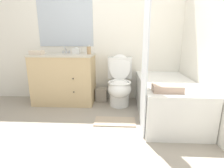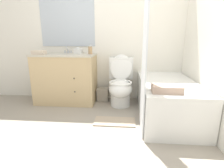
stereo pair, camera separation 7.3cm
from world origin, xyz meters
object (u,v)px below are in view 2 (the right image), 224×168
Objects in this scene: tissue_box at (78,51)px; bathtub at (167,99)px; soap_dispenser at (90,50)px; vanity_cabinet at (66,78)px; wastebasket at (103,94)px; hand_towel_folded at (39,52)px; bath_mat at (115,122)px; toilet at (121,85)px; bath_towel_folded at (167,89)px; sink_faucet at (68,51)px.

bathtub is at bearing -22.49° from tissue_box.
soap_dispenser reaches higher than bathtub.
bathtub is 9.36× the size of soap_dispenser.
vanity_cabinet reaches higher than wastebasket.
hand_towel_folded is 1.71m from bath_mat.
vanity_cabinet is at bearing 175.84° from toilet.
tissue_box reaches higher than bath_mat.
toilet is at bearing 120.66° from bath_towel_folded.
toilet is 0.97m from tissue_box.
toilet is 2.59× the size of bath_towel_folded.
bathtub is 2.61× the size of bath_mat.
bath_mat is at bearing 156.75° from bath_towel_folded.
vanity_cabinet reaches higher than bath_mat.
wastebasket is at bearing 151.07° from bathtub.
toilet is 1.47m from hand_towel_folded.
vanity_cabinet is 7.45× the size of sink_faucet.
hand_towel_folded is at bearing -177.51° from toilet.
bathtub is (0.70, -0.40, -0.09)m from toilet.
bath_towel_folded is (1.08, -1.03, -0.36)m from soap_dispenser.
sink_faucet is 0.25× the size of bath_mat.
toilet is at bearing 2.49° from hand_towel_folded.
bath_towel_folded is at bearing -43.44° from soap_dispenser.
sink_faucet is at bearing 163.49° from tissue_box.
toilet is (0.98, -0.27, -0.54)m from sink_faucet.
bathtub is 0.63m from bath_towel_folded.
vanity_cabinet is at bearing -177.99° from soap_dispenser.
soap_dispenser is 0.47× the size of bath_towel_folded.
soap_dispenser is at bearing 121.82° from bath_mat.
bathtub is 2.18m from hand_towel_folded.
tissue_box reaches higher than hand_towel_folded.
bathtub is at bearing 75.33° from bath_towel_folded.
sink_faucet is 0.49m from soap_dispenser.
soap_dispenser reaches higher than toilet.
soap_dispenser is at bearing 158.16° from bathtub.
vanity_cabinet is 1.86× the size of bath_mat.
tissue_box is at bearing -16.51° from sink_faucet.
sink_faucet is 1.15m from toilet.
bathtub is at bearing -21.77° from sink_faucet.
bath_towel_folded is at bearing -40.74° from tissue_box.
vanity_cabinet is 4.35× the size of wastebasket.
sink_faucet is 1.98m from bath_towel_folded.
tissue_box is at bearing 154.34° from soap_dispenser.
bath_towel_folded is (0.89, -1.11, 0.45)m from wastebasket.
tissue_box is 1.45m from bath_mat.
bathtub is (1.68, -0.67, -0.63)m from sink_faucet.
bath_towel_folded reaches higher than wastebasket.
soap_dispenser is (-0.53, 0.09, 0.57)m from toilet.
bath_towel_folded is (1.54, -1.01, 0.13)m from vanity_cabinet.
soap_dispenser is (0.45, 0.02, 0.49)m from vanity_cabinet.
toilet is 5.46× the size of soap_dispenser.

